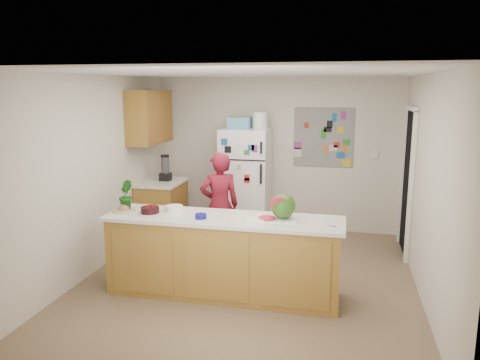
% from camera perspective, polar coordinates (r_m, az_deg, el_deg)
% --- Properties ---
extents(floor, '(4.00, 4.50, 0.02)m').
position_cam_1_polar(floor, '(5.96, 1.15, -11.99)').
color(floor, brown).
rests_on(floor, ground).
extents(wall_back, '(4.00, 0.02, 2.50)m').
position_cam_1_polar(wall_back, '(7.78, 4.54, 3.14)').
color(wall_back, beige).
rests_on(wall_back, ground).
extents(wall_left, '(0.02, 4.50, 2.50)m').
position_cam_1_polar(wall_left, '(6.29, -17.04, 0.76)').
color(wall_left, beige).
rests_on(wall_left, ground).
extents(wall_right, '(0.02, 4.50, 2.50)m').
position_cam_1_polar(wall_right, '(5.55, 21.97, -0.92)').
color(wall_right, beige).
rests_on(wall_right, ground).
extents(ceiling, '(4.00, 4.50, 0.02)m').
position_cam_1_polar(ceiling, '(5.48, 1.25, 13.01)').
color(ceiling, white).
rests_on(ceiling, wall_back).
extents(doorway, '(0.03, 0.85, 2.04)m').
position_cam_1_polar(doorway, '(7.00, 19.81, -0.31)').
color(doorway, black).
rests_on(doorway, ground).
extents(peninsula_base, '(2.60, 0.62, 0.88)m').
position_cam_1_polar(peninsula_base, '(5.38, -2.04, -9.45)').
color(peninsula_base, brown).
rests_on(peninsula_base, floor).
extents(peninsula_top, '(2.68, 0.70, 0.04)m').
position_cam_1_polar(peninsula_top, '(5.24, -2.07, -4.73)').
color(peninsula_top, silver).
rests_on(peninsula_top, peninsula_base).
extents(side_counter_base, '(0.60, 0.80, 0.86)m').
position_cam_1_polar(side_counter_base, '(7.52, -9.47, -3.65)').
color(side_counter_base, brown).
rests_on(side_counter_base, floor).
extents(side_counter_top, '(0.64, 0.84, 0.04)m').
position_cam_1_polar(side_counter_top, '(7.42, -9.58, -0.29)').
color(side_counter_top, silver).
rests_on(side_counter_top, side_counter_base).
extents(upper_cabinets, '(0.35, 1.00, 0.80)m').
position_cam_1_polar(upper_cabinets, '(7.29, -10.95, 7.57)').
color(upper_cabinets, brown).
rests_on(upper_cabinets, wall_left).
extents(refrigerator, '(0.75, 0.70, 1.70)m').
position_cam_1_polar(refrigerator, '(7.56, 0.70, -0.14)').
color(refrigerator, silver).
rests_on(refrigerator, floor).
extents(fridge_top_bin, '(0.35, 0.28, 0.18)m').
position_cam_1_polar(fridge_top_bin, '(7.45, -0.04, 6.99)').
color(fridge_top_bin, '#5999B2').
rests_on(fridge_top_bin, refrigerator).
extents(photo_collage, '(0.95, 0.01, 0.95)m').
position_cam_1_polar(photo_collage, '(7.65, 10.14, 5.13)').
color(photo_collage, slate).
rests_on(photo_collage, wall_back).
extents(person, '(0.64, 0.55, 1.48)m').
position_cam_1_polar(person, '(6.44, -2.51, -3.14)').
color(person, maroon).
rests_on(person, floor).
extents(blender_appliance, '(0.13, 0.13, 0.38)m').
position_cam_1_polar(blender_appliance, '(7.42, -9.09, 1.38)').
color(blender_appliance, black).
rests_on(blender_appliance, side_counter_top).
extents(cutting_board, '(0.46, 0.37, 0.01)m').
position_cam_1_polar(cutting_board, '(5.15, 4.54, -4.74)').
color(cutting_board, white).
rests_on(cutting_board, peninsula_top).
extents(watermelon, '(0.27, 0.27, 0.27)m').
position_cam_1_polar(watermelon, '(5.12, 5.26, -3.17)').
color(watermelon, '#1C5813').
rests_on(watermelon, cutting_board).
extents(watermelon_slice, '(0.18, 0.18, 0.02)m').
position_cam_1_polar(watermelon_slice, '(5.11, 3.29, -4.64)').
color(watermelon_slice, red).
rests_on(watermelon_slice, cutting_board).
extents(cherry_bowl, '(0.23, 0.23, 0.07)m').
position_cam_1_polar(cherry_bowl, '(5.49, -10.92, -3.59)').
color(cherry_bowl, black).
rests_on(cherry_bowl, peninsula_top).
extents(white_bowl, '(0.26, 0.26, 0.06)m').
position_cam_1_polar(white_bowl, '(5.53, -8.00, -3.43)').
color(white_bowl, white).
rests_on(white_bowl, peninsula_top).
extents(cobalt_bowl, '(0.16, 0.16, 0.05)m').
position_cam_1_polar(cobalt_bowl, '(5.18, -4.80, -4.41)').
color(cobalt_bowl, '#0D0B66').
rests_on(cobalt_bowl, peninsula_top).
extents(plate, '(0.33, 0.33, 0.02)m').
position_cam_1_polar(plate, '(5.65, -13.94, -3.58)').
color(plate, beige).
rests_on(plate, peninsula_top).
extents(paper_towel, '(0.22, 0.20, 0.02)m').
position_cam_1_polar(paper_towel, '(5.07, 1.84, -4.93)').
color(paper_towel, silver).
rests_on(paper_towel, peninsula_top).
extents(keys, '(0.09, 0.06, 0.01)m').
position_cam_1_polar(keys, '(4.95, 11.17, -5.59)').
color(keys, gray).
rests_on(keys, peninsula_top).
extents(potted_plant, '(0.23, 0.25, 0.35)m').
position_cam_1_polar(potted_plant, '(5.65, -13.81, -1.82)').
color(potted_plant, '#1A4715').
rests_on(potted_plant, peninsula_top).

